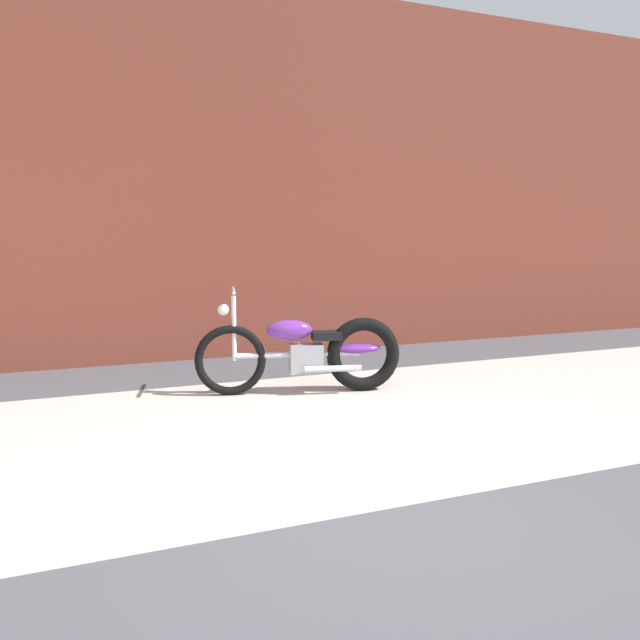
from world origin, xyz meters
The scene contains 4 objects.
ground_plane centered at (0.00, 0.00, 0.00)m, with size 80.00×80.00×0.00m, color #47474C.
sidewalk_slab centered at (0.00, 1.75, 0.00)m, with size 36.00×3.50×0.01m, color #B2ADA3.
brick_building_wall centered at (0.00, 5.20, 2.32)m, with size 36.00×0.50×4.64m, color brown.
motorcycle_purple centered at (0.74, 2.75, 0.40)m, with size 1.97×0.76×1.03m.
Camera 1 is at (-1.66, -3.08, 1.50)m, focal length 36.91 mm.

